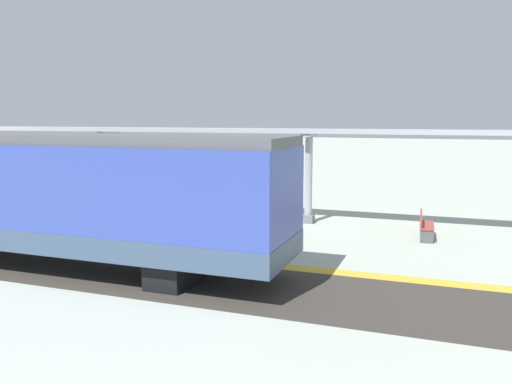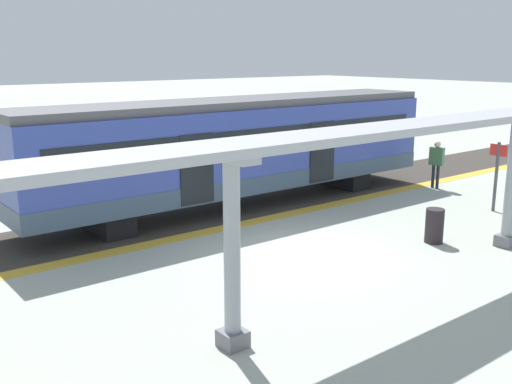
{
  "view_description": "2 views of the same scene",
  "coord_description": "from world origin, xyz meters",
  "px_view_note": "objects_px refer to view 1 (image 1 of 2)",
  "views": [
    {
      "loc": [
        -15.66,
        -8.9,
        3.88
      ],
      "look_at": [
        -0.21,
        -3.28,
        1.53
      ],
      "focal_mm": 36.22,
      "sensor_mm": 36.0,
      "label": 1
    },
    {
      "loc": [
        10.33,
        -9.64,
        4.88
      ],
      "look_at": [
        -0.14,
        -1.41,
        1.75
      ],
      "focal_mm": 41.56,
      "sensor_mm": 36.0,
      "label": 2
    }
  ],
  "objects_px": {
    "canopy_pillar_second": "(309,178)",
    "platform_info_sign": "(17,181)",
    "canopy_pillar_third": "(110,170)",
    "train_near_carriage": "(26,195)",
    "trash_bin": "(116,205)",
    "bench_mid_platform": "(18,197)",
    "bench_near_end": "(425,225)"
  },
  "relations": [
    {
      "from": "canopy_pillar_third",
      "to": "platform_info_sign",
      "type": "bearing_deg",
      "value": 125.08
    },
    {
      "from": "canopy_pillar_third",
      "to": "bench_mid_platform",
      "type": "distance_m",
      "value": 4.44
    },
    {
      "from": "canopy_pillar_third",
      "to": "train_near_carriage",
      "type": "bearing_deg",
      "value": -159.75
    },
    {
      "from": "platform_info_sign",
      "to": "bench_mid_platform",
      "type": "bearing_deg",
      "value": 45.24
    },
    {
      "from": "bench_near_end",
      "to": "canopy_pillar_third",
      "type": "bearing_deg",
      "value": 84.85
    },
    {
      "from": "bench_near_end",
      "to": "trash_bin",
      "type": "bearing_deg",
      "value": 90.91
    },
    {
      "from": "train_near_carriage",
      "to": "trash_bin",
      "type": "xyz_separation_m",
      "value": [
        6.36,
        1.66,
        -1.38
      ]
    },
    {
      "from": "canopy_pillar_second",
      "to": "bench_mid_platform",
      "type": "bearing_deg",
      "value": 94.55
    },
    {
      "from": "bench_mid_platform",
      "to": "trash_bin",
      "type": "distance_m",
      "value": 5.33
    },
    {
      "from": "bench_mid_platform",
      "to": "trash_bin",
      "type": "bearing_deg",
      "value": -93.53
    },
    {
      "from": "canopy_pillar_third",
      "to": "bench_mid_platform",
      "type": "bearing_deg",
      "value": 103.89
    },
    {
      "from": "canopy_pillar_second",
      "to": "platform_info_sign",
      "type": "height_order",
      "value": "canopy_pillar_second"
    },
    {
      "from": "canopy_pillar_third",
      "to": "bench_mid_platform",
      "type": "relative_size",
      "value": 2.21
    },
    {
      "from": "canopy_pillar_third",
      "to": "trash_bin",
      "type": "height_order",
      "value": "canopy_pillar_third"
    },
    {
      "from": "canopy_pillar_second",
      "to": "platform_info_sign",
      "type": "relative_size",
      "value": 1.52
    },
    {
      "from": "platform_info_sign",
      "to": "canopy_pillar_third",
      "type": "bearing_deg",
      "value": -54.92
    },
    {
      "from": "canopy_pillar_second",
      "to": "canopy_pillar_third",
      "type": "height_order",
      "value": "same"
    },
    {
      "from": "canopy_pillar_second",
      "to": "canopy_pillar_third",
      "type": "bearing_deg",
      "value": 90.0
    },
    {
      "from": "canopy_pillar_second",
      "to": "bench_near_end",
      "type": "relative_size",
      "value": 2.2
    },
    {
      "from": "canopy_pillar_second",
      "to": "bench_mid_platform",
      "type": "height_order",
      "value": "canopy_pillar_second"
    },
    {
      "from": "bench_mid_platform",
      "to": "platform_info_sign",
      "type": "distance_m",
      "value": 1.8
    },
    {
      "from": "bench_mid_platform",
      "to": "trash_bin",
      "type": "xyz_separation_m",
      "value": [
        -0.33,
        -5.32,
        0.02
      ]
    },
    {
      "from": "trash_bin",
      "to": "bench_near_end",
      "type": "bearing_deg",
      "value": -89.09
    },
    {
      "from": "bench_near_end",
      "to": "platform_info_sign",
      "type": "xyz_separation_m",
      "value": [
        -0.96,
        15.93,
        0.89
      ]
    },
    {
      "from": "canopy_pillar_second",
      "to": "bench_near_end",
      "type": "bearing_deg",
      "value": -105.51
    },
    {
      "from": "train_near_carriage",
      "to": "canopy_pillar_third",
      "type": "distance_m",
      "value": 8.22
    },
    {
      "from": "canopy_pillar_third",
      "to": "trash_bin",
      "type": "relative_size",
      "value": 3.64
    },
    {
      "from": "bench_mid_platform",
      "to": "platform_info_sign",
      "type": "xyz_separation_m",
      "value": [
        -1.1,
        -1.11,
        0.89
      ]
    },
    {
      "from": "bench_near_end",
      "to": "bench_mid_platform",
      "type": "xyz_separation_m",
      "value": [
        0.14,
        17.04,
        0.0
      ]
    },
    {
      "from": "platform_info_sign",
      "to": "train_near_carriage",
      "type": "bearing_deg",
      "value": -133.61
    },
    {
      "from": "train_near_carriage",
      "to": "trash_bin",
      "type": "height_order",
      "value": "train_near_carriage"
    },
    {
      "from": "bench_near_end",
      "to": "bench_mid_platform",
      "type": "distance_m",
      "value": 17.05
    }
  ]
}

